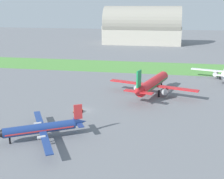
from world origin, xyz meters
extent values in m
plane|color=slate|center=(0.00, 0.00, 0.00)|extent=(600.00, 600.00, 0.00)
cube|color=#549342|center=(0.00, 64.16, 0.04)|extent=(360.00, 28.00, 0.08)
cube|color=white|center=(41.27, 47.66, 3.27)|extent=(14.84, 6.19, 0.34)
cylinder|color=#B7BABF|center=(43.84, 46.92, 2.05)|extent=(2.82, 4.08, 1.87)
cube|color=white|center=(43.06, 34.93, 4.20)|extent=(4.67, 2.98, 0.27)
cylinder|color=black|center=(45.57, 45.46, 1.08)|extent=(0.61, 0.61, 2.16)
cylinder|color=navy|center=(-4.77, -20.05, 2.67)|extent=(15.01, 9.94, 2.23)
cone|color=navy|center=(3.34, -15.38, 2.95)|extent=(3.70, 3.30, 2.01)
cube|color=red|center=(-4.77, -20.05, 2.51)|extent=(14.26, 9.53, 0.31)
cube|color=navy|center=(-1.32, -25.14, 2.28)|extent=(7.47, 11.40, 0.22)
cube|color=navy|center=(-7.44, -14.52, 2.28)|extent=(7.47, 11.40, 0.22)
cylinder|color=#B7BABF|center=(-2.97, -23.54, 2.28)|extent=(1.90, 1.51, 0.71)
cylinder|color=#B7BABF|center=(-6.88, -16.74, 2.28)|extent=(1.90, 1.51, 0.71)
cube|color=red|center=(2.95, -15.60, 5.57)|extent=(1.87, 1.23, 3.57)
cube|color=navy|center=(3.73, -16.95, 2.90)|extent=(2.72, 3.37, 0.18)
cube|color=navy|center=(2.17, -14.25, 2.90)|extent=(2.72, 3.37, 0.18)
cylinder|color=black|center=(-10.56, -23.39, 0.78)|extent=(0.40, 0.40, 1.56)
cylinder|color=black|center=(-2.70, -21.40, 0.78)|extent=(0.40, 0.40, 1.56)
cylinder|color=black|center=(-4.91, -17.58, 0.78)|extent=(0.40, 0.40, 1.56)
cylinder|color=red|center=(18.91, 19.41, 4.05)|extent=(10.24, 23.35, 3.56)
cone|color=black|center=(22.70, 31.80, 4.05)|extent=(4.29, 4.12, 3.49)
cone|color=red|center=(14.92, 6.40, 4.49)|extent=(4.39, 5.28, 3.21)
cube|color=#198C4C|center=(18.91, 19.41, 3.78)|extent=(9.92, 22.13, 0.50)
cube|color=red|center=(11.28, 21.07, 3.43)|extent=(15.53, 6.72, 0.36)
cube|color=red|center=(26.15, 16.51, 3.43)|extent=(15.53, 6.72, 0.36)
cylinder|color=#B7BABF|center=(13.96, 20.25, 2.15)|extent=(3.01, 4.29, 1.96)
cylinder|color=#B7BABF|center=(23.48, 17.33, 2.15)|extent=(3.01, 4.29, 1.96)
cube|color=#198C4C|center=(15.11, 7.02, 8.42)|extent=(1.26, 2.91, 5.18)
cube|color=red|center=(12.95, 7.68, 4.41)|extent=(4.91, 3.19, 0.29)
cube|color=red|center=(17.28, 6.35, 4.41)|extent=(4.91, 3.19, 0.29)
cylinder|color=black|center=(21.75, 28.70, 1.13)|extent=(0.64, 0.64, 2.27)
cylinder|color=black|center=(15.76, 18.68, 1.13)|extent=(0.64, 0.64, 2.27)
cylinder|color=black|center=(21.11, 17.04, 1.13)|extent=(0.64, 0.64, 2.27)
cube|color=orange|center=(-1.21, -2.16, 0.62)|extent=(2.30, 2.79, 0.55)
cylinder|color=black|center=(-0.83, -3.22, 0.35)|extent=(0.50, 0.74, 0.70)
cylinder|color=black|center=(-2.22, -2.65, 0.35)|extent=(0.50, 0.74, 0.70)
cylinder|color=black|center=(-0.19, -1.67, 0.35)|extent=(0.50, 0.74, 0.70)
cylinder|color=black|center=(-1.58, -1.10, 0.35)|extent=(0.50, 0.74, 0.70)
cube|color=#B2AD9E|center=(4.30, 154.12, 7.21)|extent=(60.05, 22.71, 14.41)
cylinder|color=gray|center=(4.30, 154.12, 16.69)|extent=(58.85, 24.98, 24.98)
camera|label=1|loc=(22.05, -76.38, 29.53)|focal=46.18mm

